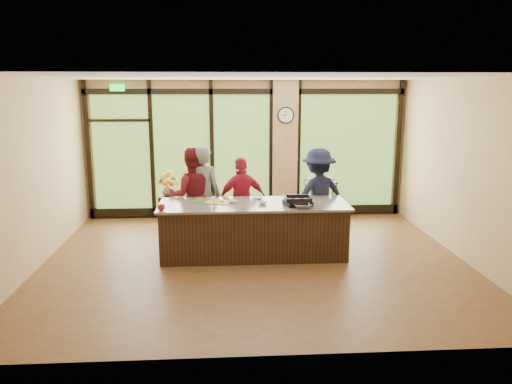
{
  "coord_description": "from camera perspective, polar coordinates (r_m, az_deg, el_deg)",
  "views": [
    {
      "loc": [
        -0.49,
        -7.9,
        2.87
      ],
      "look_at": [
        0.05,
        0.4,
        1.09
      ],
      "focal_mm": 35.0,
      "sensor_mm": 36.0,
      "label": 1
    }
  ],
  "objects": [
    {
      "name": "ceiling",
      "position": [
        7.92,
        -0.17,
        12.98
      ],
      "size": [
        7.0,
        7.0,
        0.0
      ],
      "primitive_type": "plane",
      "rotation": [
        3.14,
        0.0,
        0.0
      ],
      "color": "white",
      "rests_on": "back_wall"
    },
    {
      "name": "red_ramekin",
      "position": [
        8.09,
        -10.78,
        -1.77
      ],
      "size": [
        0.14,
        0.14,
        0.09
      ],
      "primitive_type": "imported",
      "rotation": [
        0.0,
        0.0,
        -0.18
      ],
      "color": "#B11122",
      "rests_on": "countertop"
    },
    {
      "name": "flower_stand",
      "position": [
        10.25,
        -9.99,
        -2.35
      ],
      "size": [
        0.37,
        0.37,
        0.71
      ],
      "primitive_type": "cube",
      "rotation": [
        0.0,
        0.0,
        0.05
      ],
      "color": "black",
      "rests_on": "floor"
    },
    {
      "name": "window_wall",
      "position": [
        10.98,
        -0.26,
        4.32
      ],
      "size": [
        6.9,
        0.12,
        3.0
      ],
      "color": "tan",
      "rests_on": "floor"
    },
    {
      "name": "flower_vase",
      "position": [
        10.14,
        -10.09,
        0.27
      ],
      "size": [
        0.28,
        0.28,
        0.25
      ],
      "primitive_type": "imported",
      "rotation": [
        0.0,
        0.0,
        -0.19
      ],
      "color": "olive",
      "rests_on": "flower_stand"
    },
    {
      "name": "cook_midright",
      "position": [
        9.26,
        -1.6,
        -0.91
      ],
      "size": [
        1.0,
        0.63,
        1.59
      ],
      "primitive_type": "imported",
      "rotation": [
        0.0,
        0.0,
        3.41
      ],
      "color": "maroon",
      "rests_on": "floor"
    },
    {
      "name": "left_wall",
      "position": [
        8.57,
        -24.23,
        1.77
      ],
      "size": [
        0.0,
        6.0,
        6.0
      ],
      "primitive_type": "plane",
      "rotation": [
        1.57,
        0.0,
        1.57
      ],
      "color": "tan",
      "rests_on": "floor"
    },
    {
      "name": "cutting_board_center",
      "position": [
        8.54,
        -4.31,
        -1.15
      ],
      "size": [
        0.51,
        0.44,
        0.01
      ],
      "primitive_type": "cube",
      "rotation": [
        0.0,
        0.0,
        -0.29
      ],
      "color": "gold",
      "rests_on": "countertop"
    },
    {
      "name": "prep_bowl_mid",
      "position": [
        8.36,
        0.76,
        -1.29
      ],
      "size": [
        0.17,
        0.17,
        0.05
      ],
      "primitive_type": "imported",
      "rotation": [
        0.0,
        0.0,
        0.2
      ],
      "color": "white",
      "rests_on": "countertop"
    },
    {
      "name": "cook_right",
      "position": [
        9.34,
        7.09,
        -0.37
      ],
      "size": [
        1.28,
        0.96,
        1.75
      ],
      "primitive_type": "imported",
      "rotation": [
        0.0,
        0.0,
        3.45
      ],
      "color": "#161832",
      "rests_on": "floor"
    },
    {
      "name": "roasting_pan",
      "position": [
        8.35,
        4.8,
        -1.24
      ],
      "size": [
        0.49,
        0.42,
        0.08
      ],
      "primitive_type": "cube",
      "rotation": [
        0.0,
        0.0,
        0.23
      ],
      "color": "black",
      "rests_on": "countertop"
    },
    {
      "name": "bar_cart",
      "position": [
        10.94,
        7.38,
        -0.26
      ],
      "size": [
        0.7,
        0.42,
        0.93
      ],
      "rotation": [
        0.0,
        0.0,
        0.05
      ],
      "color": "black",
      "rests_on": "floor"
    },
    {
      "name": "mixing_bowl",
      "position": [
        8.16,
        5.26,
        -1.58
      ],
      "size": [
        0.37,
        0.37,
        0.07
      ],
      "primitive_type": "imported",
      "rotation": [
        0.0,
        0.0,
        0.26
      ],
      "color": "silver",
      "rests_on": "countertop"
    },
    {
      "name": "wall_clock",
      "position": [
        10.87,
        3.42,
        8.76
      ],
      "size": [
        0.36,
        0.04,
        0.36
      ],
      "color": "black",
      "rests_on": "window_wall"
    },
    {
      "name": "cutting_board_left",
      "position": [
        8.7,
        -5.73,
        -0.93
      ],
      "size": [
        0.42,
        0.33,
        0.01
      ],
      "primitive_type": "cube",
      "rotation": [
        0.0,
        0.0,
        -0.05
      ],
      "color": "#327F2E",
      "rests_on": "countertop"
    },
    {
      "name": "island_base",
      "position": [
        8.57,
        -0.28,
        -4.43
      ],
      "size": [
        3.1,
        1.0,
        0.88
      ],
      "primitive_type": "cube",
      "color": "black",
      "rests_on": "floor"
    },
    {
      "name": "prep_bowl_far",
      "position": [
        8.77,
        0.38,
        -0.69
      ],
      "size": [
        0.16,
        0.16,
        0.03
      ],
      "primitive_type": "imported",
      "rotation": [
        0.0,
        0.0,
        -0.18
      ],
      "color": "white",
      "rests_on": "countertop"
    },
    {
      "name": "right_wall",
      "position": [
        8.96,
        22.81,
        2.3
      ],
      "size": [
        0.0,
        6.0,
        6.0
      ],
      "primitive_type": "plane",
      "rotation": [
        1.57,
        0.0,
        -1.57
      ],
      "color": "tan",
      "rests_on": "floor"
    },
    {
      "name": "back_wall",
      "position": [
        11.0,
        -1.13,
        4.89
      ],
      "size": [
        7.0,
        0.0,
        7.0
      ],
      "primitive_type": "plane",
      "rotation": [
        1.57,
        0.0,
        0.0
      ],
      "color": "tan",
      "rests_on": "floor"
    },
    {
      "name": "cutting_board_right",
      "position": [
        8.69,
        4.24,
        -0.91
      ],
      "size": [
        0.41,
        0.31,
        0.01
      ],
      "primitive_type": "cube",
      "rotation": [
        0.0,
        0.0,
        -0.04
      ],
      "color": "gold",
      "rests_on": "countertop"
    },
    {
      "name": "floor",
      "position": [
        8.42,
        -0.16,
        -7.88
      ],
      "size": [
        7.0,
        7.0,
        0.0
      ],
      "primitive_type": "plane",
      "color": "brown",
      "rests_on": "ground"
    },
    {
      "name": "prep_bowl_near",
      "position": [
        8.48,
        -2.61,
        -1.1
      ],
      "size": [
        0.18,
        0.18,
        0.05
      ],
      "primitive_type": "imported",
      "rotation": [
        0.0,
        0.0,
        0.21
      ],
      "color": "white",
      "rests_on": "countertop"
    },
    {
      "name": "cook_midleft",
      "position": [
        9.25,
        -7.33,
        -0.42
      ],
      "size": [
        0.92,
        0.74,
        1.78
      ],
      "primitive_type": "imported",
      "rotation": [
        0.0,
        0.0,
        3.22
      ],
      "color": "maroon",
      "rests_on": "floor"
    },
    {
      "name": "countertop",
      "position": [
        8.45,
        -0.29,
        -1.44
      ],
      "size": [
        3.2,
        1.1,
        0.04
      ],
      "primitive_type": "cube",
      "color": "gray",
      "rests_on": "island_base"
    },
    {
      "name": "cook_left",
      "position": [
        9.22,
        -6.07,
        -0.32
      ],
      "size": [
        0.76,
        0.6,
        1.81
      ],
      "primitive_type": "imported",
      "rotation": [
        0.0,
        0.0,
        2.86
      ],
      "color": "slate",
      "rests_on": "floor"
    }
  ]
}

